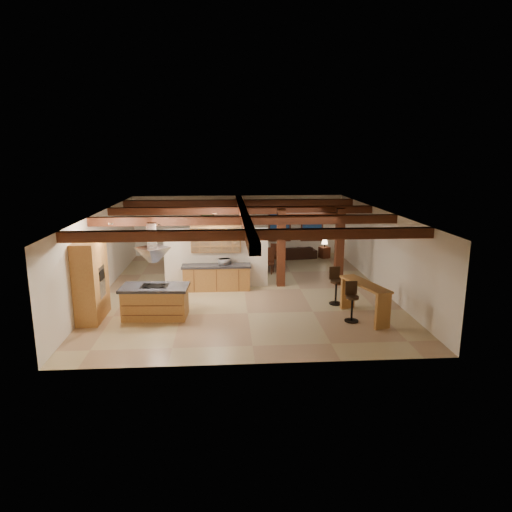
{
  "coord_description": "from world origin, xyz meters",
  "views": [
    {
      "loc": [
        -0.67,
        -15.96,
        4.88
      ],
      "look_at": [
        0.47,
        0.5,
        1.16
      ],
      "focal_mm": 32.0,
      "sensor_mm": 36.0,
      "label": 1
    }
  ],
  "objects_px": {
    "dining_table": "(258,261)",
    "bar_counter": "(364,295)",
    "sofa": "(295,252)",
    "kitchen_island": "(155,301)"
  },
  "relations": [
    {
      "from": "dining_table",
      "to": "bar_counter",
      "type": "height_order",
      "value": "bar_counter"
    },
    {
      "from": "dining_table",
      "to": "sofa",
      "type": "xyz_separation_m",
      "value": [
        1.9,
        1.91,
        -0.06
      ]
    },
    {
      "from": "kitchen_island",
      "to": "dining_table",
      "type": "relative_size",
      "value": 1.05
    },
    {
      "from": "bar_counter",
      "to": "sofa",
      "type": "bearing_deg",
      "value": 95.81
    },
    {
      "from": "kitchen_island",
      "to": "sofa",
      "type": "height_order",
      "value": "kitchen_island"
    },
    {
      "from": "kitchen_island",
      "to": "bar_counter",
      "type": "relative_size",
      "value": 0.97
    },
    {
      "from": "sofa",
      "to": "bar_counter",
      "type": "relative_size",
      "value": 0.91
    },
    {
      "from": "kitchen_island",
      "to": "sofa",
      "type": "xyz_separation_m",
      "value": [
        5.46,
        7.66,
        -0.22
      ]
    },
    {
      "from": "kitchen_island",
      "to": "sofa",
      "type": "distance_m",
      "value": 9.41
    },
    {
      "from": "sofa",
      "to": "kitchen_island",
      "type": "bearing_deg",
      "value": 46.09
    }
  ]
}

